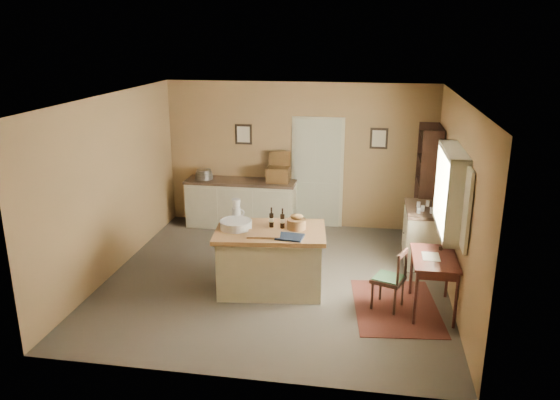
{
  "coord_description": "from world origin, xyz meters",
  "views": [
    {
      "loc": [
        1.3,
        -7.38,
        3.56
      ],
      "look_at": [
        0.01,
        0.3,
        1.15
      ],
      "focal_mm": 35.0,
      "sensor_mm": 36.0,
      "label": 1
    }
  ],
  "objects_px": {
    "work_island": "(270,258)",
    "sideboard": "(242,202)",
    "writing_desk": "(434,264)",
    "desk_chair": "(388,279)",
    "shelving_unit": "(430,185)",
    "right_cabinet": "(423,234)"
  },
  "relations": [
    {
      "from": "work_island",
      "to": "sideboard",
      "type": "xyz_separation_m",
      "value": [
        -1.02,
        2.55,
        -0.0
      ]
    },
    {
      "from": "writing_desk",
      "to": "desk_chair",
      "type": "relative_size",
      "value": 1.12
    },
    {
      "from": "writing_desk",
      "to": "shelving_unit",
      "type": "height_order",
      "value": "shelving_unit"
    },
    {
      "from": "desk_chair",
      "to": "right_cabinet",
      "type": "height_order",
      "value": "right_cabinet"
    },
    {
      "from": "work_island",
      "to": "sideboard",
      "type": "relative_size",
      "value": 0.79
    },
    {
      "from": "writing_desk",
      "to": "shelving_unit",
      "type": "distance_m",
      "value": 2.63
    },
    {
      "from": "writing_desk",
      "to": "right_cabinet",
      "type": "distance_m",
      "value": 1.7
    },
    {
      "from": "desk_chair",
      "to": "sideboard",
      "type": "bearing_deg",
      "value": 154.57
    },
    {
      "from": "right_cabinet",
      "to": "shelving_unit",
      "type": "bearing_deg",
      "value": 80.48
    },
    {
      "from": "writing_desk",
      "to": "shelving_unit",
      "type": "bearing_deg",
      "value": 86.63
    },
    {
      "from": "writing_desk",
      "to": "shelving_unit",
      "type": "relative_size",
      "value": 0.46
    },
    {
      "from": "work_island",
      "to": "writing_desk",
      "type": "height_order",
      "value": "work_island"
    },
    {
      "from": "right_cabinet",
      "to": "sideboard",
      "type": "bearing_deg",
      "value": 161.03
    },
    {
      "from": "sideboard",
      "to": "right_cabinet",
      "type": "height_order",
      "value": "sideboard"
    },
    {
      "from": "sideboard",
      "to": "work_island",
      "type": "bearing_deg",
      "value": -68.18
    },
    {
      "from": "desk_chair",
      "to": "shelving_unit",
      "type": "bearing_deg",
      "value": 95.81
    },
    {
      "from": "work_island",
      "to": "shelving_unit",
      "type": "xyz_separation_m",
      "value": [
        2.38,
        2.35,
        0.54
      ]
    },
    {
      "from": "desk_chair",
      "to": "right_cabinet",
      "type": "xyz_separation_m",
      "value": [
        0.57,
        1.72,
        0.04
      ]
    },
    {
      "from": "sideboard",
      "to": "desk_chair",
      "type": "xyz_separation_m",
      "value": [
        2.67,
        -2.83,
        -0.07
      ]
    },
    {
      "from": "shelving_unit",
      "to": "desk_chair",
      "type": "bearing_deg",
      "value": -105.44
    },
    {
      "from": "desk_chair",
      "to": "right_cabinet",
      "type": "bearing_deg",
      "value": 92.78
    },
    {
      "from": "work_island",
      "to": "writing_desk",
      "type": "bearing_deg",
      "value": -13.4
    }
  ]
}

